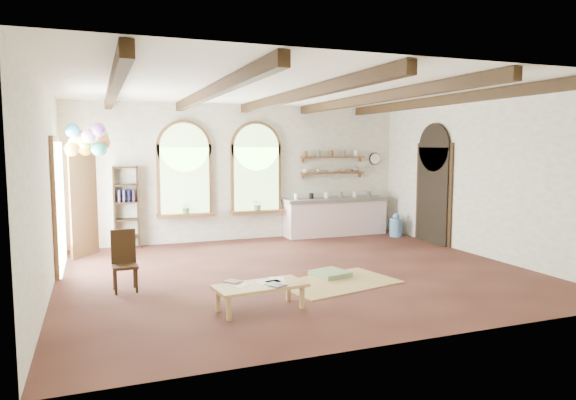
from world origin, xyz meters
name	(u,v)px	position (x,y,z in m)	size (l,w,h in m)	color
floor	(297,272)	(0.00, 0.00, 0.00)	(8.00, 8.00, 0.00)	#572D23
ceiling_beams	(298,95)	(0.00, 0.00, 3.10)	(6.20, 6.80, 0.18)	#332110
window_left	(185,172)	(-1.40, 3.43, 1.63)	(1.30, 0.28, 2.20)	brown
window_right	(256,171)	(0.30, 3.43, 1.63)	(1.30, 0.28, 2.20)	brown
left_doorway	(59,206)	(-3.95, 1.80, 1.15)	(0.10, 1.90, 2.50)	brown
right_doorway	(433,195)	(3.95, 1.50, 1.10)	(0.10, 1.30, 2.40)	black
kitchen_counter	(335,216)	(2.30, 3.20, 0.48)	(2.68, 0.62, 0.94)	beige
wall_shelf_lower	(333,173)	(2.30, 3.38, 1.55)	(1.70, 0.24, 0.04)	brown
wall_shelf_upper	(333,157)	(2.30, 3.38, 1.95)	(1.70, 0.24, 0.04)	brown
wall_clock	(375,159)	(3.55, 3.45, 1.90)	(0.32, 0.32, 0.04)	black
bookshelf	(126,207)	(-2.70, 3.32, 0.90)	(0.53, 0.32, 1.80)	#332110
coffee_table	(260,287)	(-1.26, -1.80, 0.31)	(1.31, 0.71, 0.36)	tan
side_chair	(125,274)	(-2.93, -0.18, 0.27)	(0.39, 0.39, 0.94)	#332110
floor_mat	(337,282)	(0.34, -0.92, 0.01)	(1.90, 1.17, 0.02)	tan
floor_cushion	(330,274)	(0.40, -0.51, 0.05)	(0.55, 0.55, 0.09)	#6D885D
water_jug_a	(395,226)	(3.75, 2.75, 0.22)	(0.26, 0.26, 0.51)	#5789BA
water_jug_b	(396,226)	(3.60, 2.47, 0.25)	(0.30, 0.30, 0.59)	#5789BA
balloon_cluster	(88,140)	(-3.41, 2.30, 2.34)	(0.83, 0.88, 1.16)	white
table_book	(229,283)	(-1.65, -1.62, 0.37)	(0.17, 0.25, 0.02)	olive
tablet	(275,285)	(-1.08, -1.91, 0.36)	(0.19, 0.28, 0.01)	black
potted_plant_left	(186,207)	(-1.40, 3.32, 0.85)	(0.27, 0.23, 0.30)	#598C4C
potted_plant_right	(258,204)	(0.30, 3.32, 0.85)	(0.27, 0.23, 0.30)	#598C4C
shelf_cup_a	(305,171)	(1.55, 3.38, 1.62)	(0.12, 0.10, 0.10)	white
shelf_cup_b	(318,171)	(1.90, 3.38, 1.62)	(0.10, 0.10, 0.09)	beige
shelf_bowl_a	(331,171)	(2.25, 3.38, 1.60)	(0.22, 0.22, 0.05)	beige
shelf_bowl_b	(343,171)	(2.60, 3.38, 1.60)	(0.20, 0.20, 0.06)	#8C664C
shelf_vase	(356,168)	(2.95, 3.38, 1.67)	(0.18, 0.18, 0.19)	slate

